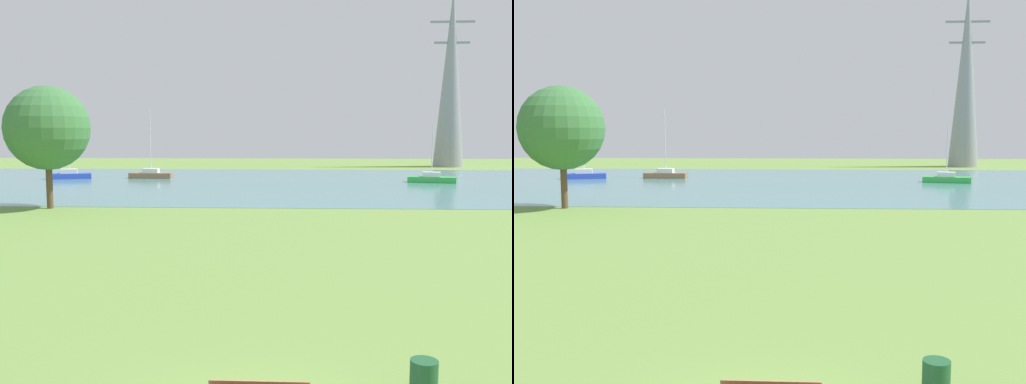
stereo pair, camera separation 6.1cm
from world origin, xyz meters
TOP-DOWN VIEW (x-y plane):
  - ground_plane at (0.00, 22.00)m, footprint 160.00×160.00m
  - litter_bin at (3.26, 1.64)m, footprint 0.56×0.56m
  - water_surface at (0.00, 50.00)m, footprint 140.00×40.00m
  - sailboat_brown at (-14.69, 54.66)m, footprint 4.83×1.61m
  - sailboat_blue at (-23.66, 53.40)m, footprint 5.03×2.86m
  - sailboat_green at (15.75, 50.59)m, footprint 5.00×2.43m
  - tree_west_near at (-15.86, 29.29)m, footprint 5.80×5.80m
  - electricity_pylon at (25.05, 77.89)m, footprint 6.40×4.40m

SIDE VIEW (x-z plane):
  - ground_plane at x=0.00m, z-range 0.00..0.00m
  - water_surface at x=0.00m, z-range 0.00..0.02m
  - litter_bin at x=3.26m, z-range 0.00..0.80m
  - sailboat_green at x=15.75m, z-range -2.49..3.39m
  - sailboat_blue at x=-23.66m, z-range -3.10..4.03m
  - sailboat_brown at x=-14.69m, z-range -3.40..4.34m
  - tree_west_near at x=-15.86m, z-range 1.33..9.80m
  - electricity_pylon at x=25.05m, z-range 0.01..26.60m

